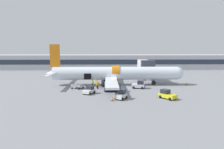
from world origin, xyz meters
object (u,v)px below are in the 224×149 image
at_px(ground_crew_loader_b, 97,84).
at_px(ground_crew_loader_a, 98,85).
at_px(baggage_cart_loading, 78,86).
at_px(ground_crew_driver, 92,83).
at_px(baggage_tug_spare, 139,85).
at_px(baggage_tug_mid, 121,95).
at_px(suitcase_on_tarmac_upright, 88,88).
at_px(baggage_tug_lead, 167,95).
at_px(baggage_tug_rear, 89,91).
at_px(airplane, 114,74).

bearing_deg(ground_crew_loader_b, ground_crew_loader_a, -82.26).
xyz_separation_m(baggage_cart_loading, ground_crew_driver, (3.06, 2.14, 0.33)).
bearing_deg(baggage_cart_loading, baggage_tug_spare, -0.09).
xyz_separation_m(baggage_tug_mid, ground_crew_loader_a, (-4.60, 9.07, 0.23)).
xyz_separation_m(baggage_cart_loading, suitcase_on_tarmac_upright, (2.27, -1.05, -0.25)).
height_order(baggage_tug_spare, baggage_cart_loading, baggage_tug_spare).
distance_m(ground_crew_loader_a, ground_crew_driver, 2.97).
height_order(baggage_cart_loading, ground_crew_loader_b, ground_crew_loader_b).
bearing_deg(baggage_tug_lead, baggage_tug_rear, 163.27).
bearing_deg(airplane, baggage_tug_lead, -56.66).
relative_size(ground_crew_loader_a, ground_crew_loader_b, 1.03).
height_order(airplane, ground_crew_loader_a, airplane).
xyz_separation_m(airplane, ground_crew_driver, (-5.02, -2.18, -1.87)).
distance_m(baggage_tug_lead, baggage_tug_spare, 10.03).
xyz_separation_m(ground_crew_driver, suitcase_on_tarmac_upright, (-0.79, -3.19, -0.58)).
distance_m(ground_crew_loader_b, ground_crew_driver, 1.48).
relative_size(ground_crew_loader_a, ground_crew_driver, 1.05).
distance_m(baggage_tug_spare, baggage_cart_loading, 13.62).
distance_m(baggage_tug_mid, suitcase_on_tarmac_upright, 10.88).
bearing_deg(baggage_tug_lead, ground_crew_loader_b, 140.76).
height_order(ground_crew_loader_a, ground_crew_driver, ground_crew_loader_a).
relative_size(baggage_tug_rear, ground_crew_driver, 1.81).
height_order(baggage_cart_loading, ground_crew_loader_a, ground_crew_loader_a).
height_order(baggage_tug_rear, ground_crew_driver, ground_crew_driver).
bearing_deg(airplane, baggage_tug_mid, -86.21).
bearing_deg(suitcase_on_tarmac_upright, baggage_tug_lead, -29.40).
distance_m(baggage_tug_rear, ground_crew_driver, 7.31).
bearing_deg(baggage_tug_spare, suitcase_on_tarmac_upright, -174.81).
xyz_separation_m(baggage_tug_rear, baggage_cart_loading, (-2.96, 5.17, -0.10)).
height_order(baggage_tug_spare, ground_crew_loader_b, baggage_tug_spare).
bearing_deg(ground_crew_driver, ground_crew_loader_b, -41.45).
bearing_deg(ground_crew_loader_a, baggage_tug_rear, -107.12).
bearing_deg(ground_crew_loader_b, baggage_tug_rear, -100.81).
bearing_deg(ground_crew_loader_a, ground_crew_driver, 116.82).
bearing_deg(ground_crew_driver, suitcase_on_tarmac_upright, -103.93).
xyz_separation_m(baggage_tug_mid, suitcase_on_tarmac_upright, (-6.74, 8.53, -0.40)).
bearing_deg(baggage_cart_loading, suitcase_on_tarmac_upright, -24.90).
height_order(airplane, suitcase_on_tarmac_upright, airplane).
distance_m(baggage_tug_lead, baggage_tug_rear, 14.78).
height_order(airplane, baggage_tug_spare, airplane).
distance_m(airplane, ground_crew_loader_b, 5.36).
height_order(baggage_tug_lead, ground_crew_driver, ground_crew_driver).
distance_m(airplane, suitcase_on_tarmac_upright, 8.29).
relative_size(baggage_tug_spare, suitcase_on_tarmac_upright, 4.64).
distance_m(baggage_tug_rear, baggage_tug_spare, 11.83).
bearing_deg(airplane, suitcase_on_tarmac_upright, -137.27).
distance_m(baggage_tug_lead, ground_crew_loader_a, 15.53).
height_order(baggage_tug_lead, ground_crew_loader_a, ground_crew_loader_a).
bearing_deg(baggage_cart_loading, baggage_tug_mid, -46.78).
xyz_separation_m(airplane, ground_crew_loader_b, (-3.91, -3.16, -1.85)).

